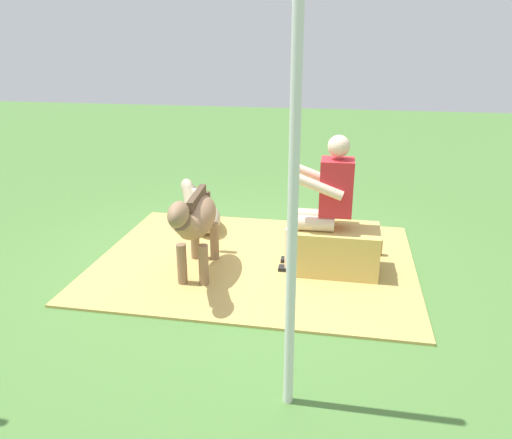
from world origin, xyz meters
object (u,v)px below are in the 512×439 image
(soda_bottle, at_px, (379,247))
(tent_pole_left, at_px, (293,220))
(hay_bale, at_px, (338,250))
(pony_standing, at_px, (196,220))
(pony_lying, at_px, (199,211))
(person_seated, at_px, (323,199))

(soda_bottle, relative_size, tent_pole_left, 0.10)
(hay_bale, height_order, pony_standing, pony_standing)
(pony_standing, distance_m, pony_lying, 1.42)
(person_seated, relative_size, soda_bottle, 5.44)
(person_seated, bearing_deg, tent_pole_left, 87.42)
(tent_pole_left, bearing_deg, person_seated, -92.58)
(person_seated, bearing_deg, pony_standing, 16.45)
(pony_lying, relative_size, soda_bottle, 5.26)
(pony_lying, xyz_separation_m, tent_pole_left, (-1.43, 2.89, 1.02))
(hay_bale, bearing_deg, person_seated, 0.51)
(person_seated, distance_m, pony_standing, 1.20)
(person_seated, bearing_deg, soda_bottle, -143.41)
(hay_bale, bearing_deg, tent_pole_left, 82.60)
(pony_lying, bearing_deg, soda_bottle, 165.22)
(pony_standing, xyz_separation_m, tent_pole_left, (-1.06, 1.58, 0.64))
(hay_bale, bearing_deg, pony_standing, 14.55)
(hay_bale, distance_m, person_seated, 0.53)
(soda_bottle, bearing_deg, pony_standing, 24.00)
(person_seated, xyz_separation_m, tent_pole_left, (0.09, 1.92, 0.48))
(pony_standing, height_order, soda_bottle, pony_standing)
(pony_lying, height_order, soda_bottle, pony_lying)
(person_seated, relative_size, pony_lying, 1.03)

